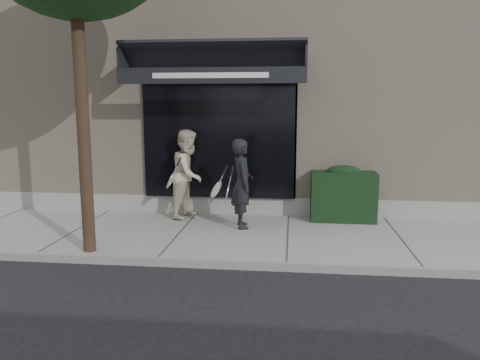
# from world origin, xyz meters

# --- Properties ---
(ground) EXTENTS (80.00, 80.00, 0.00)m
(ground) POSITION_xyz_m (0.00, 0.00, 0.00)
(ground) COLOR black
(ground) RESTS_ON ground
(sidewalk) EXTENTS (20.00, 3.00, 0.12)m
(sidewalk) POSITION_xyz_m (0.00, 0.00, 0.06)
(sidewalk) COLOR gray
(sidewalk) RESTS_ON ground
(curb) EXTENTS (20.00, 0.10, 0.14)m
(curb) POSITION_xyz_m (0.00, -1.55, 0.07)
(curb) COLOR gray
(curb) RESTS_ON ground
(building_facade) EXTENTS (14.30, 8.04, 5.64)m
(building_facade) POSITION_xyz_m (-0.01, 4.96, 2.74)
(building_facade) COLOR #C4AD96
(building_facade) RESTS_ON ground
(hedge) EXTENTS (1.30, 0.70, 1.14)m
(hedge) POSITION_xyz_m (1.10, 1.25, 0.66)
(hedge) COLOR black
(hedge) RESTS_ON sidewalk
(pedestrian_front) EXTENTS (0.85, 0.84, 1.71)m
(pedestrian_front) POSITION_xyz_m (-0.90, 0.45, 0.98)
(pedestrian_front) COLOR black
(pedestrian_front) RESTS_ON sidewalk
(pedestrian_back) EXTENTS (0.92, 1.05, 1.84)m
(pedestrian_back) POSITION_xyz_m (-2.08, 1.13, 1.04)
(pedestrian_back) COLOR beige
(pedestrian_back) RESTS_ON sidewalk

